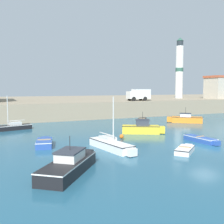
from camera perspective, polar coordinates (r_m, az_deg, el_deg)
The scene contains 15 objects.
ground_plane at distance 24.95m, azimuth 19.57°, elevation -7.37°, with size 200.00×200.00×0.00m, color #235670.
quay_seawall at distance 63.55m, azimuth -8.71°, elevation 1.65°, with size 120.00×40.00×2.91m, color gray.
motorboat_yellow_0 at distance 31.00m, azimuth 6.55°, elevation -3.53°, with size 4.91×3.34×2.55m.
motorboat_orange_1 at distance 42.06m, azimuth 15.73°, elevation -1.46°, with size 4.94×4.27×2.37m.
motorboat_black_2 at distance 16.94m, azimuth -9.20°, elevation -11.17°, with size 5.00×5.79×2.34m.
dinghy_blue_3 at distance 24.99m, azimuth -14.51°, elevation -6.45°, with size 2.01×3.76×0.67m.
dinghy_black_4 at distance 42.29m, azimuth 6.55°, elevation -1.68°, with size 3.26×3.79×0.56m.
sailboat_white_5 at distance 22.83m, azimuth -0.15°, elevation -7.10°, with size 2.22×5.92×4.59m.
dinghy_white_6 at distance 22.65m, azimuth 15.63°, elevation -7.87°, with size 3.04×2.70×0.53m.
sailboat_black_7 at distance 35.63m, azimuth -21.20°, elevation -3.07°, with size 5.62×2.41×4.38m.
dinghy_blue_8 at distance 27.45m, azimuth 18.78°, elevation -5.63°, with size 1.29×4.26×0.58m.
mooring_buoy at distance 27.76m, azimuth 2.09°, elevation -5.34°, with size 0.45×0.45×0.45m, color orange.
lighthouse at distance 65.90m, azimuth 14.46°, elevation 9.07°, with size 1.83×1.83×14.46m.
harbor_shed_mid_row at distance 66.87m, azimuth 22.93°, elevation 5.01°, with size 7.86×4.74×5.27m.
truck_on_quay at distance 50.70m, azimuth 5.80°, elevation 3.83°, with size 4.45×2.44×2.20m.
Camera 1 is at (-16.97, -17.51, 5.29)m, focal length 42.00 mm.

